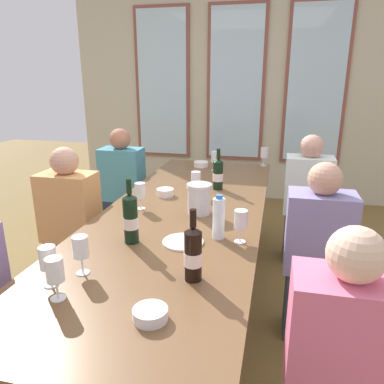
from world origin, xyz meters
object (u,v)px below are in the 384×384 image
Objects in this scene: tasting_bowl_2 at (150,314)px; wine_glass_2 at (55,271)px; tasting_bowl_1 at (201,164)px; wine_glass_5 at (196,179)px; wine_glass_3 at (264,153)px; seated_person_5 at (316,258)px; wine_glass_4 at (48,260)px; wine_glass_8 at (140,192)px; wine_glass_7 at (215,157)px; seated_person_2 at (123,191)px; tasting_bowl_0 at (165,192)px; seated_person_3 at (306,204)px; white_plate_0 at (183,242)px; metal_pitcher at (199,199)px; water_bottle at (219,218)px; wine_bottle_1 at (193,253)px; seated_person_4 at (71,229)px; wine_bottle_2 at (218,174)px; seated_person_1 at (338,377)px; wine_bottle_0 at (131,218)px; dining_table at (183,220)px; wine_glass_0 at (241,221)px; wine_glass_6 at (81,249)px.

wine_glass_2 is (-0.39, 0.04, 0.10)m from tasting_bowl_2.
wine_glass_5 is at bearing -80.64° from tasting_bowl_1.
seated_person_5 reaches higher than wine_glass_3.
wine_glass_8 is at bearing 87.90° from wine_glass_4.
wine_glass_7 is 0.16× the size of seated_person_2.
seated_person_3 is (1.03, 0.69, -0.24)m from tasting_bowl_0.
metal_pitcher is (-0.01, 0.44, 0.09)m from white_plate_0.
white_plate_0 is 1.56× the size of tasting_bowl_1.
wine_glass_3 is 1.00× the size of wine_glass_5.
water_bottle is 0.65m from wine_glass_8.
wine_bottle_1 is 1.00m from seated_person_5.
wine_bottle_1 is 1.39m from seated_person_4.
metal_pitcher is 0.37m from wine_glass_5.
metal_pitcher is 1.50× the size of tasting_bowl_2.
wine_glass_5 is 1.09m from seated_person_2.
wine_bottle_1 is 0.28× the size of seated_person_5.
wine_bottle_2 is 0.28× the size of seated_person_1.
metal_pitcher is 0.43m from tasting_bowl_0.
tasting_bowl_2 is at bearing -89.15° from wine_bottle_2.
wine_glass_8 is 1.15m from seated_person_5.
wine_glass_3 reaches higher than tasting_bowl_2.
metal_pitcher is 0.17× the size of seated_person_3.
wine_glass_2 is at bearing -98.71° from wine_bottle_0.
dining_table is 16.59× the size of wine_glass_8.
metal_pitcher is 0.17× the size of seated_person_2.
tasting_bowl_0 is (-0.32, 0.73, 0.02)m from white_plate_0.
tasting_bowl_2 reaches higher than white_plate_0.
wine_bottle_2 is 1.78× the size of wine_glass_0.
seated_person_2 is at bearing 156.21° from wine_bottle_2.
metal_pitcher reaches higher than dining_table.
metal_pitcher reaches higher than wine_glass_3.
white_plate_0 is 1.22× the size of wine_glass_0.
wine_glass_8 reaches higher than white_plate_0.
wine_glass_8 reaches higher than tasting_bowl_2.
wine_glass_3 is (0.64, 1.10, 0.10)m from tasting_bowl_0.
wine_glass_4 is at bearing -94.63° from tasting_bowl_1.
wine_glass_0 is (0.29, -0.36, 0.02)m from metal_pitcher.
wine_glass_7 is 0.89m from seated_person_3.
seated_person_3 reaches higher than wine_glass_0.
wine_bottle_0 is 1.71m from tasting_bowl_1.
seated_person_4 reaches higher than wine_bottle_1.
seated_person_2 is 1.00× the size of seated_person_3.
seated_person_3 is at bearing 59.71° from wine_glass_6.
wine_glass_2 is at bearing -151.25° from wine_bottle_1.
white_plate_0 is at bearing 59.93° from wine_glass_2.
seated_person_4 is 1.00× the size of seated_person_5.
seated_person_5 is (1.66, -0.99, 0.00)m from seated_person_2.
wine_bottle_1 is 1.88m from seated_person_3.
tasting_bowl_0 is at bearing -146.10° from seated_person_3.
seated_person_2 reaches higher than wine_glass_8.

